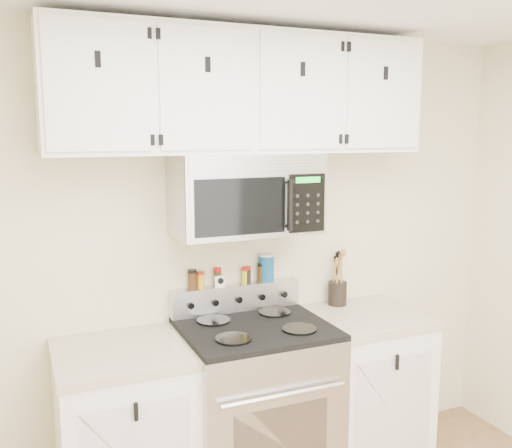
{
  "coord_description": "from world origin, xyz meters",
  "views": [
    {
      "loc": [
        -1.12,
        -1.2,
        1.95
      ],
      "look_at": [
        0.01,
        1.45,
        1.48
      ],
      "focal_mm": 40.0,
      "sensor_mm": 36.0,
      "label": 1
    }
  ],
  "objects_px": {
    "utensil_crock": "(337,291)",
    "salt_canister": "(267,268)",
    "range": "(255,408)",
    "microwave": "(246,194)"
  },
  "relations": [
    {
      "from": "range",
      "to": "salt_canister",
      "type": "relative_size",
      "value": 6.9
    },
    {
      "from": "range",
      "to": "microwave",
      "type": "height_order",
      "value": "microwave"
    },
    {
      "from": "microwave",
      "to": "utensil_crock",
      "type": "relative_size",
      "value": 2.33
    },
    {
      "from": "utensil_crock",
      "to": "microwave",
      "type": "bearing_deg",
      "value": -170.59
    },
    {
      "from": "microwave",
      "to": "salt_canister",
      "type": "bearing_deg",
      "value": 39.24
    },
    {
      "from": "salt_canister",
      "to": "microwave",
      "type": "bearing_deg",
      "value": -140.76
    },
    {
      "from": "utensil_crock",
      "to": "salt_canister",
      "type": "height_order",
      "value": "salt_canister"
    },
    {
      "from": "range",
      "to": "microwave",
      "type": "relative_size",
      "value": 1.45
    },
    {
      "from": "range",
      "to": "utensil_crock",
      "type": "relative_size",
      "value": 3.37
    },
    {
      "from": "utensil_crock",
      "to": "salt_canister",
      "type": "bearing_deg",
      "value": 173.6
    }
  ]
}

